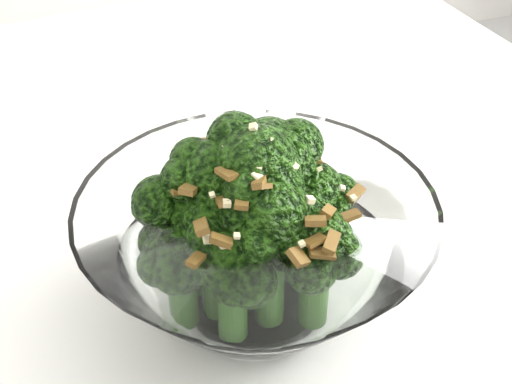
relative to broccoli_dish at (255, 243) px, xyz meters
name	(u,v)px	position (x,y,z in m)	size (l,w,h in m)	color
broccoli_dish	(255,243)	(0.00, 0.00, 0.00)	(0.23, 0.23, 0.14)	white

